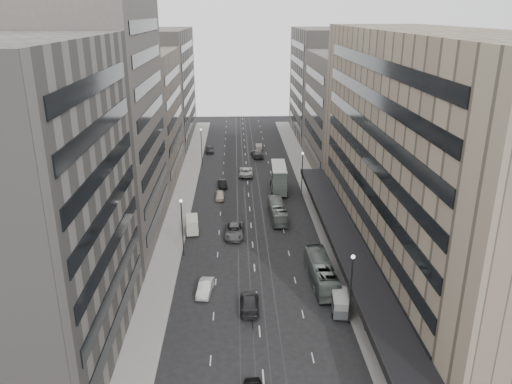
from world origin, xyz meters
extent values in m
plane|color=black|center=(0.00, 0.00, 0.00)|extent=(220.00, 220.00, 0.00)
cube|color=gray|center=(12.00, 37.50, 0.07)|extent=(4.00, 125.00, 0.15)
cube|color=gray|center=(-12.00, 37.50, 0.07)|extent=(4.00, 125.00, 0.15)
cube|color=gray|center=(21.50, 8.00, 15.00)|extent=(15.00, 60.00, 30.00)
cube|color=black|center=(12.00, 8.00, 4.00)|extent=(4.40, 60.00, 0.50)
cube|color=#534E48|center=(21.50, 52.00, 12.00)|extent=(15.00, 28.00, 24.00)
cube|color=slate|center=(21.50, 82.00, 14.00)|extent=(15.00, 32.00, 28.00)
cube|color=slate|center=(-21.50, -8.00, 15.00)|extent=(15.00, 28.00, 30.00)
cube|color=#534E48|center=(-21.50, 19.00, 17.00)|extent=(15.00, 26.00, 34.00)
cube|color=#786C5E|center=(-21.50, 46.00, 12.50)|extent=(15.00, 28.00, 25.00)
cube|color=slate|center=(-21.50, 79.00, 14.00)|extent=(15.00, 38.00, 28.00)
cylinder|color=#262628|center=(9.70, -5.00, 4.00)|extent=(0.16, 0.16, 8.00)
sphere|color=silver|center=(9.70, -5.00, 8.10)|extent=(0.44, 0.44, 0.44)
cylinder|color=#262628|center=(9.70, 35.00, 4.00)|extent=(0.16, 0.16, 8.00)
sphere|color=silver|center=(9.70, 35.00, 8.10)|extent=(0.44, 0.44, 0.44)
cylinder|color=#262628|center=(-9.70, 12.00, 4.00)|extent=(0.16, 0.16, 8.00)
sphere|color=silver|center=(-9.70, 12.00, 8.10)|extent=(0.44, 0.44, 0.44)
cylinder|color=#262628|center=(-9.70, 55.00, 4.00)|extent=(0.16, 0.16, 8.00)
sphere|color=silver|center=(-9.70, 55.00, 8.10)|extent=(0.44, 0.44, 0.44)
imported|color=slate|center=(8.14, 3.76, 1.53)|extent=(2.93, 11.04, 3.05)
imported|color=gray|center=(4.40, 24.55, 1.35)|extent=(2.63, 9.75, 2.69)
cube|color=slate|center=(5.72, 37.79, 1.69)|extent=(2.87, 9.29, 2.35)
cube|color=slate|center=(5.72, 37.79, 3.89)|extent=(2.81, 8.92, 2.05)
cube|color=silver|center=(5.72, 37.79, 4.97)|extent=(2.87, 9.29, 0.12)
cylinder|color=black|center=(4.33, 34.52, 0.51)|extent=(0.32, 1.03, 1.02)
cylinder|color=black|center=(6.88, 34.43, 0.51)|extent=(0.32, 1.03, 1.02)
cylinder|color=black|center=(4.55, 41.14, 0.51)|extent=(0.32, 1.03, 1.02)
cylinder|color=black|center=(7.11, 41.06, 0.51)|extent=(0.32, 1.03, 1.02)
cube|color=#595F60|center=(9.20, -2.75, 0.85)|extent=(2.16, 4.29, 1.08)
cube|color=#A7A7A3|center=(9.20, -2.75, 1.81)|extent=(2.12, 4.21, 0.85)
cylinder|color=black|center=(8.19, -4.01, 0.31)|extent=(0.24, 0.63, 0.62)
cylinder|color=black|center=(9.91, -4.20, 0.31)|extent=(0.24, 0.63, 0.62)
cylinder|color=black|center=(8.49, -1.30, 0.31)|extent=(0.24, 0.63, 0.62)
cylinder|color=black|center=(10.21, -1.48, 0.31)|extent=(0.24, 0.63, 0.62)
cube|color=beige|center=(-9.07, 19.51, 0.92)|extent=(2.16, 4.10, 1.22)
cube|color=beige|center=(-9.07, 19.51, 2.01)|extent=(2.11, 4.02, 0.96)
cylinder|color=black|center=(-9.83, 18.13, 0.32)|extent=(0.24, 0.65, 0.63)
cylinder|color=black|center=(-8.06, 18.30, 0.32)|extent=(0.24, 0.65, 0.63)
cylinder|color=black|center=(-10.08, 20.72, 0.32)|extent=(0.24, 0.65, 0.63)
cylinder|color=black|center=(-8.32, 20.89, 0.32)|extent=(0.24, 0.65, 0.63)
imported|color=silver|center=(-6.17, 1.90, 0.73)|extent=(2.07, 4.56, 1.45)
imported|color=#525254|center=(-2.66, 17.99, 0.83)|extent=(2.97, 6.10, 1.67)
imported|color=#232325|center=(-0.94, -1.67, 0.78)|extent=(2.32, 5.44, 1.56)
imported|color=#BEB09E|center=(-5.25, 33.98, 0.69)|extent=(1.70, 4.08, 1.38)
imported|color=black|center=(-4.88, 40.48, 0.68)|extent=(1.98, 4.27, 1.35)
imported|color=silver|center=(-0.18, 47.72, 0.84)|extent=(2.99, 6.15, 1.69)
imported|color=#555557|center=(2.70, 61.51, 0.85)|extent=(3.11, 6.13, 1.70)
imported|color=#2B2B2E|center=(-8.50, 66.04, 0.78)|extent=(2.13, 4.69, 1.56)
imported|color=#B8AA98|center=(3.45, 68.63, 0.72)|extent=(1.72, 4.41, 1.43)
imported|color=black|center=(11.26, -6.42, 1.05)|extent=(0.67, 0.45, 1.81)
camera|label=1|loc=(-2.25, -50.62, 31.88)|focal=35.00mm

